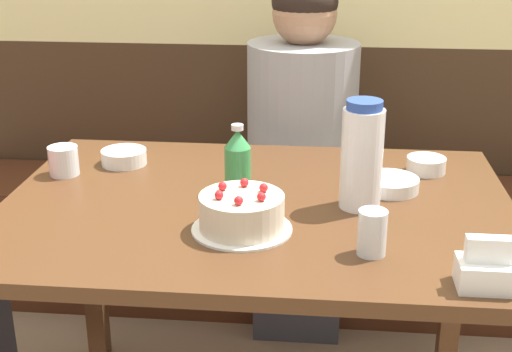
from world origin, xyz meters
TOP-DOWN VIEW (x-y plane):
  - bench_seat at (0.00, 0.83)m, footprint 2.37×0.38m
  - dining_table at (0.00, 0.00)m, footprint 1.25×0.90m
  - birthday_cake at (-0.02, -0.16)m, footprint 0.23×0.23m
  - water_pitcher at (0.25, 0.00)m, footprint 0.10×0.10m
  - soju_bottle at (-0.06, 0.07)m, footprint 0.07×0.07m
  - napkin_holder at (0.47, -0.37)m, footprint 0.11×0.08m
  - bowl_soup_white at (-0.40, 0.24)m, footprint 0.13×0.13m
  - bowl_rice_small at (0.44, 0.26)m, footprint 0.10×0.10m
  - bowl_side_dish at (0.33, 0.11)m, footprint 0.15×0.15m
  - glass_water_tall at (0.26, -0.25)m, footprint 0.06×0.06m
  - glass_tumbler_short at (-0.54, 0.14)m, footprint 0.08×0.08m
  - person_teal_shirt at (0.08, 0.71)m, footprint 0.37×0.37m

SIDE VIEW (x-z plane):
  - bench_seat at x=0.00m, z-range 0.00..0.48m
  - person_teal_shirt at x=0.08m, z-range 0.00..1.23m
  - dining_table at x=0.00m, z-range 0.28..1.04m
  - bowl_side_dish at x=0.33m, z-range 0.76..0.79m
  - bowl_soup_white at x=-0.40m, z-range 0.76..0.80m
  - bowl_rice_small at x=0.44m, z-range 0.76..0.80m
  - napkin_holder at x=0.47m, z-range 0.74..0.85m
  - glass_tumbler_short at x=-0.54m, z-range 0.76..0.84m
  - birthday_cake at x=-0.02m, z-range 0.75..0.85m
  - glass_water_tall at x=0.26m, z-range 0.76..0.85m
  - soju_bottle at x=-0.06m, z-range 0.75..0.93m
  - water_pitcher at x=0.25m, z-range 0.75..1.02m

